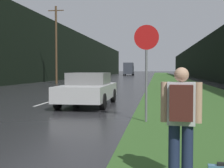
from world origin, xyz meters
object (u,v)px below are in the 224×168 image
(delivery_truck, at_px, (129,69))
(car_passing_near, at_px, (88,89))
(stop_sign, at_px, (146,62))
(hitchhiker_with_backpack, at_px, (181,117))

(delivery_truck, bearing_deg, car_passing_near, -86.42)
(stop_sign, bearing_deg, delivery_truck, 95.43)
(stop_sign, xyz_separation_m, car_passing_near, (-2.70, 4.20, -1.10))
(stop_sign, height_order, car_passing_near, stop_sign)
(hitchhiker_with_backpack, xyz_separation_m, car_passing_near, (-3.34, 9.22, -0.20))
(stop_sign, height_order, delivery_truck, delivery_truck)
(car_passing_near, bearing_deg, delivery_truck, -86.42)
(hitchhiker_with_backpack, distance_m, delivery_truck, 80.51)
(stop_sign, relative_size, delivery_truck, 0.42)
(hitchhiker_with_backpack, bearing_deg, car_passing_near, 114.34)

